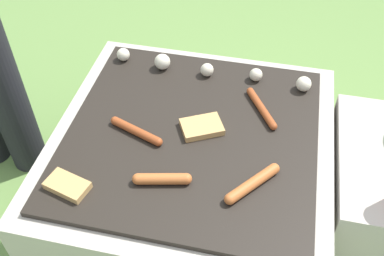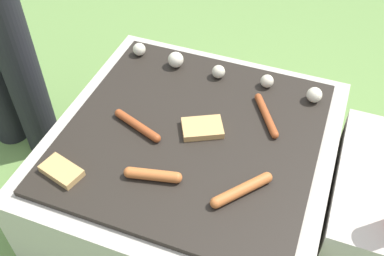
# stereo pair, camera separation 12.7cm
# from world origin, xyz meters

# --- Properties ---
(ground_plane) EXTENTS (14.00, 14.00, 0.00)m
(ground_plane) POSITION_xyz_m (0.00, 0.00, 0.00)
(ground_plane) COLOR #608442
(grill) EXTENTS (0.80, 0.80, 0.36)m
(grill) POSITION_xyz_m (0.00, 0.00, 0.18)
(grill) COLOR #B2AA9E
(grill) RESTS_ON ground_plane
(sausage_front_center) EXTENTS (0.15, 0.06, 0.03)m
(sausage_front_center) POSITION_xyz_m (-0.04, -0.19, 0.38)
(sausage_front_center) COLOR #B7602D
(sausage_front_center) RESTS_ON grill
(sausage_back_center) EXTENTS (0.13, 0.15, 0.03)m
(sausage_back_center) POSITION_xyz_m (0.19, -0.15, 0.38)
(sausage_back_center) COLOR #B7602D
(sausage_back_center) RESTS_ON grill
(sausage_front_left) EXTENTS (0.17, 0.08, 0.02)m
(sausage_front_left) POSITION_xyz_m (-0.15, -0.04, 0.37)
(sausage_front_left) COLOR #93421E
(sausage_front_left) RESTS_ON grill
(sausage_front_right) EXTENTS (0.11, 0.16, 0.02)m
(sausage_front_right) POSITION_xyz_m (0.18, 0.13, 0.37)
(sausage_front_right) COLOR #93421E
(sausage_front_right) RESTS_ON grill
(bread_slice_right) EXTENTS (0.14, 0.12, 0.02)m
(bread_slice_right) POSITION_xyz_m (0.02, 0.02, 0.37)
(bread_slice_right) COLOR tan
(bread_slice_right) RESTS_ON grill
(bread_slice_left) EXTENTS (0.12, 0.09, 0.02)m
(bread_slice_left) POSITION_xyz_m (-0.27, -0.26, 0.37)
(bread_slice_left) COLOR tan
(bread_slice_left) RESTS_ON grill
(mushroom_row) EXTENTS (0.65, 0.07, 0.05)m
(mushroom_row) POSITION_xyz_m (-0.01, 0.27, 0.39)
(mushroom_row) COLOR beige
(mushroom_row) RESTS_ON grill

